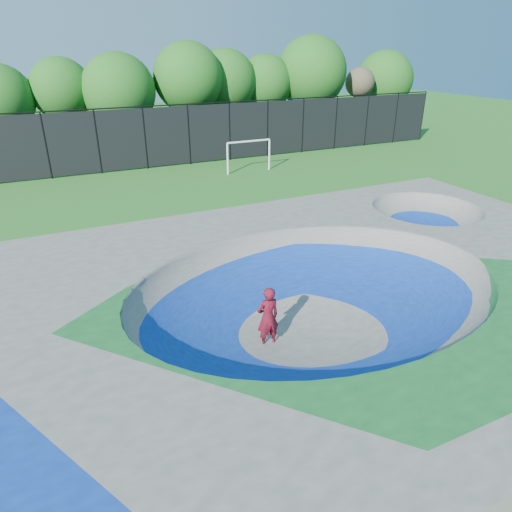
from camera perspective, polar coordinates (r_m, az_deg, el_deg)
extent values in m
plane|color=#20621B|center=(13.79, 7.43, -8.51)|extent=(120.00, 120.00, 0.00)
cube|color=gray|center=(13.39, 7.61, -5.82)|extent=(22.00, 14.00, 1.50)
imported|color=#B80E26|center=(12.34, 1.49, -7.68)|extent=(0.66, 0.44, 1.80)
cube|color=black|center=(12.83, 1.44, -10.97)|extent=(0.80, 0.31, 0.05)
cylinder|color=white|center=(29.63, -3.56, 12.01)|extent=(0.12, 0.12, 1.98)
cylinder|color=white|center=(30.84, 1.67, 12.55)|extent=(0.12, 0.12, 1.98)
cylinder|color=white|center=(30.01, -0.91, 14.14)|extent=(2.97, 0.12, 0.12)
cylinder|color=black|center=(31.05, -24.75, 12.35)|extent=(0.09, 0.09, 4.00)
cylinder|color=black|center=(31.24, -19.18, 13.29)|extent=(0.09, 0.09, 4.00)
cylinder|color=black|center=(31.72, -13.69, 14.09)|extent=(0.09, 0.09, 4.00)
cylinder|color=black|center=(32.47, -8.38, 14.75)|extent=(0.09, 0.09, 4.00)
cylinder|color=black|center=(33.47, -3.32, 15.26)|extent=(0.09, 0.09, 4.00)
cylinder|color=black|center=(34.70, 1.44, 15.63)|extent=(0.09, 0.09, 4.00)
cylinder|color=black|center=(36.14, 5.86, 15.88)|extent=(0.09, 0.09, 4.00)
cylinder|color=black|center=(37.77, 9.92, 16.03)|extent=(0.09, 0.09, 4.00)
cylinder|color=black|center=(39.55, 13.64, 16.11)|extent=(0.09, 0.09, 4.00)
cylinder|color=black|center=(41.48, 17.03, 16.12)|extent=(0.09, 0.09, 4.00)
cylinder|color=black|center=(43.53, 20.11, 16.08)|extent=(0.09, 0.09, 4.00)
cube|color=black|center=(31.72, -13.69, 14.09)|extent=(48.00, 0.03, 3.80)
cylinder|color=black|center=(31.43, -14.07, 17.67)|extent=(48.00, 0.08, 0.08)
cylinder|color=#3E281F|center=(36.40, -28.40, 12.15)|extent=(0.44, 0.44, 2.70)
sphere|color=#1C5C18|center=(36.01, -29.40, 16.78)|extent=(4.43, 4.43, 4.43)
cylinder|color=#3E281F|center=(36.47, -22.30, 13.69)|extent=(0.44, 0.44, 3.22)
sphere|color=#1C5C18|center=(36.09, -23.15, 18.63)|extent=(4.23, 4.23, 4.23)
cylinder|color=#3E281F|center=(35.76, -16.13, 13.96)|extent=(0.44, 0.44, 2.75)
sphere|color=#1C5C18|center=(35.34, -16.79, 19.20)|extent=(5.11, 5.11, 5.11)
cylinder|color=#3E281F|center=(36.78, -8.12, 15.51)|extent=(0.44, 0.44, 3.48)
sphere|color=#1C5C18|center=(36.38, -8.48, 21.18)|extent=(5.09, 5.09, 5.09)
cylinder|color=#3E281F|center=(39.11, -3.72, 15.97)|extent=(0.44, 0.44, 3.11)
sphere|color=#1C5C18|center=(38.74, -3.87, 20.95)|extent=(4.93, 4.93, 4.93)
cylinder|color=#3E281F|center=(40.55, 1.09, 16.30)|extent=(0.44, 0.44, 3.07)
sphere|color=#1C5C18|center=(40.21, 1.13, 20.84)|extent=(4.48, 4.48, 4.48)
cylinder|color=#3E281F|center=(41.92, 6.66, 16.58)|extent=(0.44, 0.44, 3.30)
sphere|color=#1C5C18|center=(41.55, 6.94, 21.84)|extent=(5.88, 5.88, 5.88)
cylinder|color=#3E281F|center=(44.61, 12.50, 16.79)|extent=(0.44, 0.44, 3.47)
sphere|color=brown|center=(44.33, 12.86, 20.40)|extent=(2.60, 2.60, 2.60)
cylinder|color=#3E281F|center=(48.16, 15.26, 16.55)|extent=(0.44, 0.44, 2.61)
sphere|color=#1C5C18|center=(47.84, 15.73, 20.44)|extent=(5.31, 5.31, 5.31)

